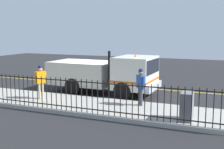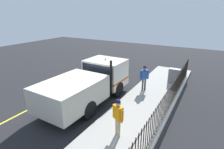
# 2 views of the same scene
# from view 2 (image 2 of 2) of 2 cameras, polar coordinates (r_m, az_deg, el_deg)

# --- Properties ---
(ground_plane) EXTENTS (45.47, 45.47, 0.00)m
(ground_plane) POSITION_cam_2_polar(r_m,az_deg,el_deg) (10.37, -12.12, -11.18)
(ground_plane) COLOR #232326
(ground_plane) RESTS_ON ground
(sidewalk_slab) EXTENTS (2.99, 20.67, 0.17)m
(sidewalk_slab) POSITION_cam_2_polar(r_m,az_deg,el_deg) (8.78, 4.76, -16.28)
(sidewalk_slab) COLOR #A3A099
(sidewalk_slab) RESTS_ON ground
(lane_marking) EXTENTS (0.12, 18.60, 0.01)m
(lane_marking) POSITION_cam_2_polar(r_m,az_deg,el_deg) (11.86, -20.49, -7.93)
(lane_marking) COLOR yellow
(lane_marking) RESTS_ON ground
(work_truck) EXTENTS (2.65, 6.34, 2.54)m
(work_truck) POSITION_cam_2_polar(r_m,az_deg,el_deg) (10.87, -6.64, -2.09)
(work_truck) COLOR silver
(work_truck) RESTS_ON ground
(worker_standing) EXTENTS (0.50, 0.49, 1.71)m
(worker_standing) POSITION_cam_2_polar(r_m,az_deg,el_deg) (12.03, 10.19, -0.28)
(worker_standing) COLOR #264C99
(worker_standing) RESTS_ON sidewalk_slab
(pedestrian_distant) EXTENTS (0.57, 0.42, 1.71)m
(pedestrian_distant) POSITION_cam_2_polar(r_m,az_deg,el_deg) (7.57, 1.90, -12.35)
(pedestrian_distant) COLOR orange
(pedestrian_distant) RESTS_ON sidewalk_slab
(iron_fence) EXTENTS (0.04, 17.60, 1.42)m
(iron_fence) POSITION_cam_2_polar(r_m,az_deg,el_deg) (7.98, 13.71, -13.87)
(iron_fence) COLOR black
(iron_fence) RESTS_ON sidewalk_slab
(utility_cabinet) EXTENTS (0.80, 0.43, 1.10)m
(utility_cabinet) POSITION_cam_2_polar(r_m,az_deg,el_deg) (13.97, 19.04, -0.44)
(utility_cabinet) COLOR slate
(utility_cabinet) RESTS_ON sidewalk_slab
(traffic_cone) EXTENTS (0.39, 0.39, 0.56)m
(traffic_cone) POSITION_cam_2_polar(r_m,az_deg,el_deg) (12.05, -13.64, -5.31)
(traffic_cone) COLOR orange
(traffic_cone) RESTS_ON ground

